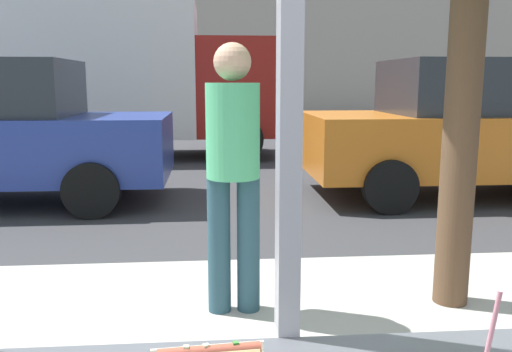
% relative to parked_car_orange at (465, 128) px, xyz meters
% --- Properties ---
extents(ground_plane, '(60.00, 60.00, 0.00)m').
position_rel_parked_car_orange_xyz_m(ground_plane, '(-3.20, 2.22, -0.91)').
color(ground_plane, '#38383A').
extents(building_facade_far, '(28.00, 1.20, 5.90)m').
position_rel_parked_car_orange_xyz_m(building_facade_far, '(-3.20, 17.48, 2.04)').
color(building_facade_far, '#A89E8E').
rests_on(building_facade_far, ground).
extents(parked_car_orange, '(4.14, 2.07, 1.81)m').
position_rel_parked_car_orange_xyz_m(parked_car_orange, '(0.00, 0.00, 0.00)').
color(parked_car_orange, orange).
rests_on(parked_car_orange, ground).
extents(box_truck, '(6.54, 2.44, 3.04)m').
position_rel_parked_car_orange_xyz_m(box_truck, '(-5.35, 4.18, 0.73)').
color(box_truck, silver).
rests_on(box_truck, ground).
extents(pedestrian, '(0.32, 0.32, 1.63)m').
position_rel_parked_car_orange_xyz_m(pedestrian, '(-3.25, -3.73, 0.14)').
color(pedestrian, '#294C58').
rests_on(pedestrian, sidewalk_strip).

